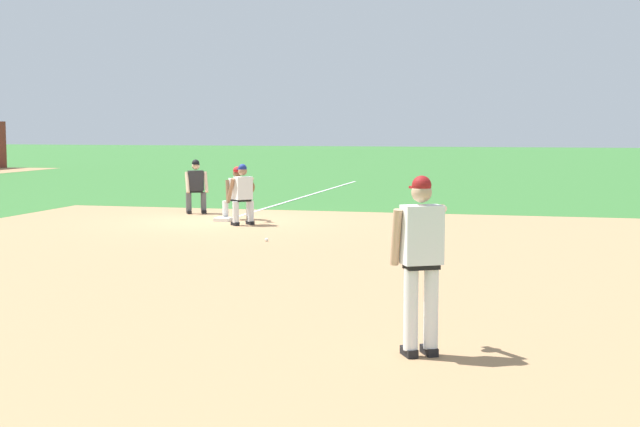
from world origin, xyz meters
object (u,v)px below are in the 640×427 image
object	(u,v)px
first_base_bag	(223,219)
umpire	(196,184)
baserunner	(243,192)
baseball	(267,240)
pitcher	(422,254)
first_baseman	(238,191)

from	to	relation	value
first_base_bag	umpire	bearing A→B (deg)	39.79
first_base_bag	baserunner	bearing A→B (deg)	-133.95
first_base_bag	baseball	bearing A→B (deg)	-147.43
first_base_bag	pitcher	size ratio (longest dim) A/B	0.20
first_baseman	umpire	world-z (taller)	umpire
first_baseman	baserunner	distance (m)	1.27
baserunner	umpire	xyz separation A→B (m)	(2.38, 2.14, 0.00)
baseball	first_baseman	bearing A→B (deg)	26.69
first_base_bag	baseball	xyz separation A→B (m)	(-3.45, -2.21, -0.01)
pitcher	umpire	distance (m)	15.51
baseball	first_baseman	size ratio (longest dim) A/B	0.06
first_baseman	umpire	distance (m)	2.03
pitcher	umpire	bearing A→B (deg)	30.26
baserunner	umpire	size ratio (longest dim) A/B	1.00
first_baseman	pitcher	bearing A→B (deg)	-153.04
baseball	first_baseman	xyz separation A→B (m)	(3.86, 1.94, 0.69)
baserunner	umpire	bearing A→B (deg)	41.90
first_base_bag	baseball	world-z (taller)	first_base_bag
pitcher	umpire	world-z (taller)	pitcher
baseball	umpire	size ratio (longest dim) A/B	0.05
baseball	pitcher	bearing A→B (deg)	-152.91
pitcher	first_baseman	distance (m)	13.66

